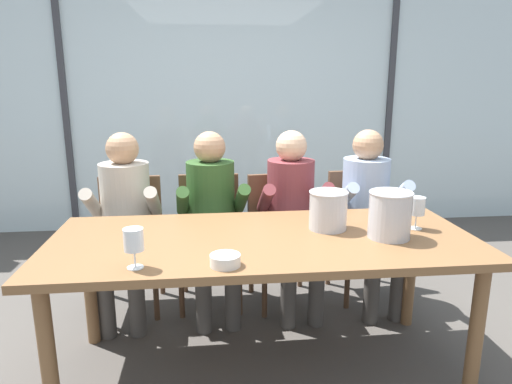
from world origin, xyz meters
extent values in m
plane|color=#4C4742|center=(0.00, 1.00, 0.00)|extent=(14.00, 14.00, 0.00)
cube|color=silver|center=(0.00, 2.55, 1.30)|extent=(7.35, 0.03, 2.60)
cube|color=#38383D|center=(-1.65, 2.53, 1.30)|extent=(0.06, 0.06, 2.60)
cube|color=#38383D|center=(1.65, 2.53, 1.30)|extent=(0.06, 0.06, 2.60)
cube|color=#568942|center=(0.00, 6.00, 1.07)|extent=(13.35, 2.40, 2.15)
cube|color=brown|center=(0.00, 0.00, 0.73)|extent=(2.15, 0.91, 0.04)
cylinder|color=brown|center=(-0.97, -0.36, 0.35)|extent=(0.07, 0.07, 0.71)
cylinder|color=brown|center=(0.97, -0.36, 0.35)|extent=(0.07, 0.07, 0.71)
cylinder|color=brown|center=(-0.97, 0.36, 0.35)|extent=(0.07, 0.07, 0.71)
cylinder|color=brown|center=(0.97, 0.36, 0.35)|extent=(0.07, 0.07, 0.71)
cube|color=brown|center=(-0.81, 0.77, 0.45)|extent=(0.44, 0.44, 0.03)
cube|color=brown|center=(-0.81, 0.97, 0.67)|extent=(0.42, 0.04, 0.42)
cylinder|color=brown|center=(-1.01, 0.58, 0.22)|extent=(0.04, 0.04, 0.44)
cylinder|color=brown|center=(-0.63, 0.58, 0.22)|extent=(0.04, 0.04, 0.44)
cylinder|color=brown|center=(-1.00, 0.96, 0.22)|extent=(0.04, 0.04, 0.44)
cylinder|color=brown|center=(-0.62, 0.96, 0.22)|extent=(0.04, 0.04, 0.44)
cube|color=brown|center=(-0.27, 0.78, 0.45)|extent=(0.44, 0.44, 0.03)
cube|color=brown|center=(-0.27, 0.98, 0.67)|extent=(0.42, 0.04, 0.42)
cylinder|color=brown|center=(-0.46, 0.59, 0.22)|extent=(0.04, 0.04, 0.44)
cylinder|color=brown|center=(-0.08, 0.59, 0.22)|extent=(0.04, 0.04, 0.44)
cylinder|color=brown|center=(-0.46, 0.97, 0.22)|extent=(0.04, 0.04, 0.44)
cylinder|color=brown|center=(-0.08, 0.97, 0.22)|extent=(0.04, 0.04, 0.44)
cube|color=brown|center=(0.24, 0.75, 0.45)|extent=(0.50, 0.50, 0.03)
cube|color=brown|center=(0.21, 0.95, 0.67)|extent=(0.42, 0.09, 0.42)
cylinder|color=brown|center=(0.08, 0.54, 0.22)|extent=(0.04, 0.04, 0.44)
cylinder|color=brown|center=(0.45, 0.59, 0.22)|extent=(0.04, 0.04, 0.44)
cylinder|color=brown|center=(0.02, 0.91, 0.22)|extent=(0.04, 0.04, 0.44)
cylinder|color=brown|center=(0.40, 0.97, 0.22)|extent=(0.04, 0.04, 0.44)
cube|color=brown|center=(0.83, 0.81, 0.45)|extent=(0.47, 0.47, 0.03)
cube|color=brown|center=(0.81, 1.01, 0.67)|extent=(0.42, 0.07, 0.42)
cylinder|color=brown|center=(0.65, 0.60, 0.22)|extent=(0.04, 0.04, 0.44)
cylinder|color=brown|center=(1.03, 0.63, 0.22)|extent=(0.04, 0.04, 0.44)
cylinder|color=brown|center=(0.62, 0.98, 0.22)|extent=(0.04, 0.04, 0.44)
cylinder|color=brown|center=(1.00, 1.01, 0.22)|extent=(0.04, 0.04, 0.44)
cylinder|color=#B7AD9E|center=(-0.82, 0.81, 0.74)|extent=(0.32, 0.32, 0.52)
sphere|color=tan|center=(-0.82, 0.81, 1.09)|extent=(0.21, 0.21, 0.21)
cube|color=#47423D|center=(-0.90, 0.61, 0.48)|extent=(0.14, 0.40, 0.13)
cube|color=#47423D|center=(-0.72, 0.61, 0.48)|extent=(0.14, 0.40, 0.13)
cylinder|color=#47423D|center=(-0.90, 0.41, 0.23)|extent=(0.10, 0.10, 0.46)
cylinder|color=#47423D|center=(-0.72, 0.41, 0.23)|extent=(0.10, 0.10, 0.46)
cylinder|color=#B7AD9E|center=(-1.00, 0.68, 0.77)|extent=(0.08, 0.33, 0.26)
cylinder|color=#B7AD9E|center=(-0.62, 0.69, 0.77)|extent=(0.08, 0.33, 0.26)
cylinder|color=#2D5123|center=(-0.26, 0.81, 0.74)|extent=(0.34, 0.34, 0.52)
sphere|color=tan|center=(-0.26, 0.81, 1.09)|extent=(0.21, 0.21, 0.21)
cube|color=#47423D|center=(-0.33, 0.60, 0.48)|extent=(0.16, 0.41, 0.13)
cube|color=#47423D|center=(-0.15, 0.61, 0.48)|extent=(0.16, 0.41, 0.13)
cylinder|color=#47423D|center=(-0.32, 0.40, 0.23)|extent=(0.10, 0.10, 0.46)
cylinder|color=#47423D|center=(-0.14, 0.41, 0.23)|extent=(0.10, 0.10, 0.46)
cylinder|color=#2D5123|center=(-0.44, 0.67, 0.77)|extent=(0.10, 0.33, 0.26)
cylinder|color=#2D5123|center=(-0.06, 0.70, 0.77)|extent=(0.10, 0.33, 0.26)
cylinder|color=brown|center=(0.29, 0.81, 0.74)|extent=(0.33, 0.33, 0.52)
sphere|color=#DBAD89|center=(0.29, 0.81, 1.09)|extent=(0.21, 0.21, 0.21)
cube|color=#47423D|center=(0.20, 0.60, 0.48)|extent=(0.14, 0.40, 0.13)
cube|color=#47423D|center=(0.38, 0.61, 0.48)|extent=(0.14, 0.40, 0.13)
cylinder|color=#47423D|center=(0.21, 0.40, 0.23)|extent=(0.10, 0.10, 0.46)
cylinder|color=#47423D|center=(0.39, 0.41, 0.23)|extent=(0.10, 0.10, 0.46)
cylinder|color=brown|center=(0.10, 0.68, 0.77)|extent=(0.09, 0.33, 0.26)
cylinder|color=brown|center=(0.48, 0.69, 0.77)|extent=(0.09, 0.33, 0.26)
cylinder|color=#9EB2D1|center=(0.82, 0.81, 0.74)|extent=(0.34, 0.34, 0.52)
sphere|color=tan|center=(0.82, 0.81, 1.09)|extent=(0.21, 0.21, 0.21)
cube|color=#47423D|center=(0.74, 0.60, 0.48)|extent=(0.15, 0.41, 0.13)
cube|color=#47423D|center=(0.92, 0.61, 0.48)|extent=(0.15, 0.41, 0.13)
cylinder|color=#47423D|center=(0.75, 0.40, 0.23)|extent=(0.10, 0.10, 0.46)
cylinder|color=#47423D|center=(0.93, 0.41, 0.23)|extent=(0.10, 0.10, 0.46)
cylinder|color=#9EB2D1|center=(0.63, 0.68, 0.77)|extent=(0.10, 0.33, 0.26)
cylinder|color=#9EB2D1|center=(1.01, 0.70, 0.77)|extent=(0.10, 0.33, 0.26)
cylinder|color=#B7B7BC|center=(0.36, 0.10, 0.85)|extent=(0.20, 0.20, 0.20)
torus|color=silver|center=(0.36, 0.10, 0.95)|extent=(0.21, 0.21, 0.01)
cylinder|color=#B7B7BC|center=(0.63, -0.07, 0.86)|extent=(0.21, 0.21, 0.23)
torus|color=silver|center=(0.63, -0.07, 0.98)|extent=(0.22, 0.22, 0.01)
cylinder|color=silver|center=(-0.21, -0.35, 0.77)|extent=(0.13, 0.13, 0.05)
cylinder|color=silver|center=(0.82, 0.05, 0.75)|extent=(0.07, 0.07, 0.00)
cylinder|color=silver|center=(0.82, 0.05, 0.79)|extent=(0.01, 0.01, 0.07)
cylinder|color=silver|center=(0.82, 0.05, 0.87)|extent=(0.08, 0.08, 0.09)
cylinder|color=#E0D184|center=(0.82, 0.05, 0.85)|extent=(0.07, 0.07, 0.04)
cylinder|color=silver|center=(-0.59, -0.33, 0.75)|extent=(0.07, 0.07, 0.00)
cylinder|color=silver|center=(-0.59, -0.33, 0.79)|extent=(0.01, 0.01, 0.07)
cylinder|color=silver|center=(-0.59, -0.33, 0.87)|extent=(0.08, 0.08, 0.09)
cylinder|color=#560C1E|center=(-0.59, -0.33, 0.85)|extent=(0.07, 0.07, 0.04)
camera|label=1|loc=(-0.27, -2.15, 1.51)|focal=31.71mm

